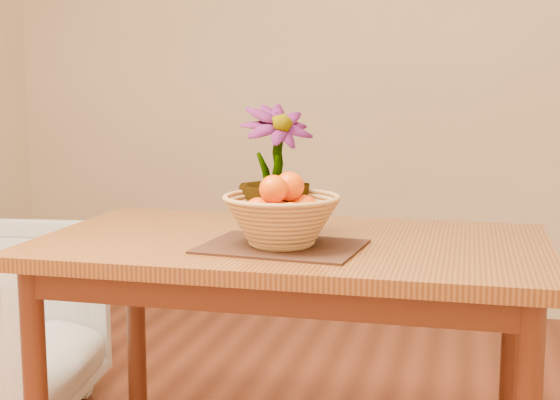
# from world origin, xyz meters

# --- Properties ---
(wall_back) EXTENTS (4.00, 0.02, 2.70)m
(wall_back) POSITION_xyz_m (0.00, 2.25, 1.35)
(wall_back) COLOR #FAE2BE
(wall_back) RESTS_ON floor
(table) EXTENTS (1.40, 0.80, 0.75)m
(table) POSITION_xyz_m (0.00, 0.30, 0.66)
(table) COLOR brown
(table) RESTS_ON floor
(placemat) EXTENTS (0.44, 0.35, 0.01)m
(placemat) POSITION_xyz_m (0.00, 0.18, 0.75)
(placemat) COLOR #361D13
(placemat) RESTS_ON table
(wicker_basket) EXTENTS (0.31, 0.31, 0.13)m
(wicker_basket) POSITION_xyz_m (0.00, 0.18, 0.82)
(wicker_basket) COLOR tan
(wicker_basket) RESTS_ON placemat
(orange_pile) EXTENTS (0.18, 0.18, 0.14)m
(orange_pile) POSITION_xyz_m (0.00, 0.18, 0.87)
(orange_pile) COLOR #FF4204
(orange_pile) RESTS_ON wicker_basket
(potted_plant) EXTENTS (0.29, 0.29, 0.37)m
(potted_plant) POSITION_xyz_m (-0.05, 0.31, 0.94)
(potted_plant) COLOR #154313
(potted_plant) RESTS_ON table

